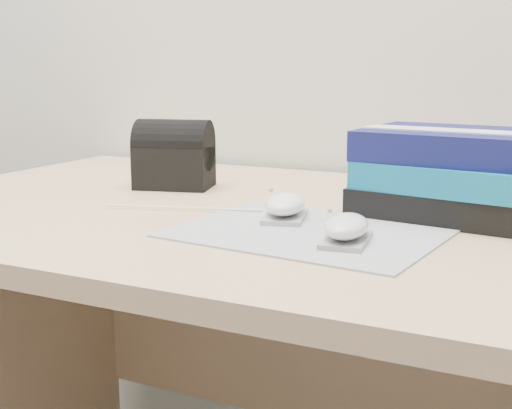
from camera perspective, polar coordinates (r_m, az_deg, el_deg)
The scene contains 7 objects.
desk at distance 1.17m, azimuth 9.85°, elevation -11.97°, with size 1.60×0.80×0.73m.
mousepad at distance 0.95m, azimuth 4.32°, elevation -2.20°, with size 0.34×0.26×0.00m, color gray.
mouse_rear at distance 1.02m, azimuth 2.34°, elevation -0.11°, with size 0.08×0.11×0.04m.
mouse_front at distance 0.89m, azimuth 7.23°, elevation -1.92°, with size 0.07×0.10×0.04m.
usb_cable at distance 1.10m, azimuth -5.87°, elevation -0.27°, with size 0.00×0.00×0.24m, color white.
book_stack at distance 1.09m, azimuth 15.52°, elevation 2.41°, with size 0.28×0.24×0.13m.
pouch at distance 1.29m, azimuth -6.57°, elevation 3.98°, with size 0.15×0.12×0.12m.
Camera 1 is at (0.29, 0.61, 0.96)m, focal length 50.00 mm.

